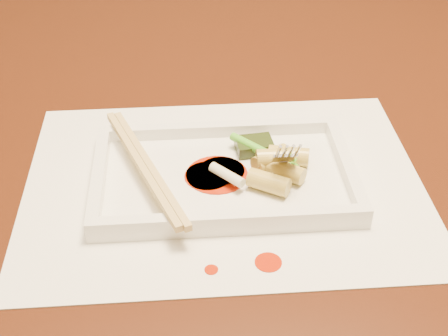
{
  "coord_description": "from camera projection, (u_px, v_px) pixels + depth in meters",
  "views": [
    {
      "loc": [
        -0.07,
        -0.61,
        1.15
      ],
      "look_at": [
        -0.03,
        -0.12,
        0.77
      ],
      "focal_mm": 50.0,
      "sensor_mm": 36.0,
      "label": 1
    }
  ],
  "objects": [
    {
      "name": "plate_rim_near",
      "position": [
        230.0,
        220.0,
        0.56
      ],
      "size": [
        0.26,
        0.01,
        0.01
      ],
      "primitive_type": "cube",
      "color": "white",
      "rests_on": "plate_base"
    },
    {
      "name": "sauce_splatter_b",
      "position": [
        211.0,
        270.0,
        0.53
      ],
      "size": [
        0.01,
        0.01,
        0.0
      ],
      "primitive_type": "cylinder",
      "color": "#B62005",
      "rests_on": "placemat"
    },
    {
      "name": "plate_rim_left",
      "position": [
        99.0,
        176.0,
        0.62
      ],
      "size": [
        0.01,
        0.14,
        0.01
      ],
      "primitive_type": "cube",
      "color": "white",
      "rests_on": "plate_base"
    },
    {
      "name": "plate_rim_right",
      "position": [
        346.0,
        165.0,
        0.63
      ],
      "size": [
        0.01,
        0.14,
        0.01
      ],
      "primitive_type": "cube",
      "color": "white",
      "rests_on": "plate_base"
    },
    {
      "name": "rice_cake_4",
      "position": [
        269.0,
        182.0,
        0.6
      ],
      "size": [
        0.04,
        0.04,
        0.02
      ],
      "primitive_type": "cylinder",
      "rotation": [
        1.57,
        0.0,
        1.03
      ],
      "color": "#CBBE5E",
      "rests_on": "plate_base"
    },
    {
      "name": "scallion_green",
      "position": [
        263.0,
        152.0,
        0.64
      ],
      "size": [
        0.07,
        0.07,
        0.01
      ],
      "primitive_type": "cylinder",
      "rotation": [
        1.57,
        0.0,
        0.76
      ],
      "color": "#40A41A",
      "rests_on": "plate_base"
    },
    {
      "name": "sauce_splatter_a",
      "position": [
        268.0,
        262.0,
        0.54
      ],
      "size": [
        0.02,
        0.02,
        0.0
      ],
      "primitive_type": "cylinder",
      "color": "#B62005",
      "rests_on": "placemat"
    },
    {
      "name": "rice_cake_2",
      "position": [
        276.0,
        158.0,
        0.62
      ],
      "size": [
        0.04,
        0.02,
        0.02
      ],
      "primitive_type": "cylinder",
      "rotation": [
        1.57,
        0.0,
        1.56
      ],
      "color": "#CBBE5E",
      "rests_on": "plate_base"
    },
    {
      "name": "placemat",
      "position": [
        224.0,
        183.0,
        0.63
      ],
      "size": [
        0.4,
        0.3,
        0.0
      ],
      "primitive_type": "cube",
      "color": "white",
      "rests_on": "table"
    },
    {
      "name": "scallion_white",
      "position": [
        227.0,
        175.0,
        0.61
      ],
      "size": [
        0.03,
        0.04,
        0.01
      ],
      "primitive_type": "cylinder",
      "rotation": [
        1.57,
        0.0,
        0.75
      ],
      "color": "#EAEACC",
      "rests_on": "plate_base"
    },
    {
      "name": "rice_cake_1",
      "position": [
        271.0,
        159.0,
        0.63
      ],
      "size": [
        0.04,
        0.04,
        0.02
      ],
      "primitive_type": "cylinder",
      "rotation": [
        1.57,
        0.0,
        2.16
      ],
      "color": "#CBBE5E",
      "rests_on": "plate_base"
    },
    {
      "name": "fork",
      "position": [
        295.0,
        101.0,
        0.6
      ],
      "size": [
        0.09,
        0.1,
        0.14
      ],
      "primitive_type": null,
      "color": "silver",
      "rests_on": "plate_base"
    },
    {
      "name": "chopstick_b",
      "position": [
        149.0,
        165.0,
        0.61
      ],
      "size": [
        0.08,
        0.19,
        0.01
      ],
      "primitive_type": "cube",
      "rotation": [
        0.0,
        0.0,
        0.37
      ],
      "color": "tan",
      "rests_on": "plate_rim_near"
    },
    {
      "name": "veg_piece",
      "position": [
        254.0,
        145.0,
        0.66
      ],
      "size": [
        0.04,
        0.03,
        0.01
      ],
      "primitive_type": "cube",
      "rotation": [
        0.0,
        0.0,
        0.11
      ],
      "color": "black",
      "rests_on": "plate_base"
    },
    {
      "name": "rice_cake_3",
      "position": [
        289.0,
        156.0,
        0.64
      ],
      "size": [
        0.04,
        0.03,
        0.02
      ],
      "primitive_type": "cylinder",
      "rotation": [
        1.57,
        0.0,
        1.33
      ],
      "color": "#CBBE5E",
      "rests_on": "plate_base"
    },
    {
      "name": "table",
      "position": [
        242.0,
        185.0,
        0.79
      ],
      "size": [
        1.4,
        0.9,
        0.75
      ],
      "color": "black",
      "rests_on": "ground"
    },
    {
      "name": "sauce_blob_0",
      "position": [
        208.0,
        176.0,
        0.63
      ],
      "size": [
        0.05,
        0.05,
        0.0
      ],
      "primitive_type": "cylinder",
      "color": "#B62005",
      "rests_on": "plate_base"
    },
    {
      "name": "rice_cake_0",
      "position": [
        286.0,
        171.0,
        0.62
      ],
      "size": [
        0.04,
        0.04,
        0.02
      ],
      "primitive_type": "cylinder",
      "rotation": [
        1.57,
        0.0,
        0.93
      ],
      "color": "#CBBE5E",
      "rests_on": "plate_base"
    },
    {
      "name": "plate_base",
      "position": [
        224.0,
        179.0,
        0.63
      ],
      "size": [
        0.26,
        0.16,
        0.01
      ],
      "primitive_type": "cube",
      "color": "white",
      "rests_on": "placemat"
    },
    {
      "name": "plate_rim_far",
      "position": [
        219.0,
        129.0,
        0.68
      ],
      "size": [
        0.26,
        0.01,
        0.01
      ],
      "primitive_type": "cube",
      "color": "white",
      "rests_on": "plate_base"
    },
    {
      "name": "chopstick_a",
      "position": [
        141.0,
        166.0,
        0.61
      ],
      "size": [
        0.08,
        0.19,
        0.01
      ],
      "primitive_type": "cube",
      "rotation": [
        0.0,
        0.0,
        0.37
      ],
      "color": "tan",
      "rests_on": "plate_rim_near"
    },
    {
      "name": "sauce_blob_1",
      "position": [
        217.0,
        175.0,
        0.63
      ],
      "size": [
        0.06,
        0.06,
        0.0
      ],
      "primitive_type": "cylinder",
      "color": "#B62005",
      "rests_on": "plate_base"
    },
    {
      "name": "sauce_blob_2",
      "position": [
        221.0,
        171.0,
        0.63
      ],
      "size": [
        0.05,
        0.05,
        0.0
      ],
      "primitive_type": "cylinder",
      "color": "#B62005",
      "rests_on": "plate_base"
    }
  ]
}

